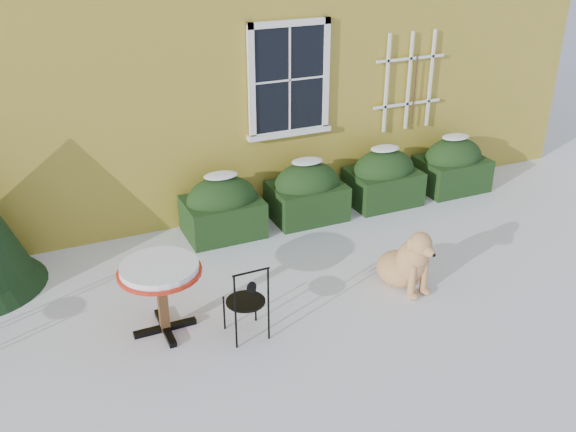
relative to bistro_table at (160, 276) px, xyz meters
name	(u,v)px	position (x,y,z in m)	size (l,w,h in m)	color
ground	(325,325)	(1.63, -0.64, -0.68)	(80.00, 80.00, 0.00)	white
hedge_row	(346,185)	(3.28, 1.91, -0.28)	(4.95, 0.80, 0.91)	black
bistro_table	(160,276)	(0.00, 0.00, 0.00)	(0.89, 0.89, 0.82)	black
patio_chair_near	(247,301)	(0.79, -0.46, -0.24)	(0.42, 0.42, 0.88)	black
dog	(407,263)	(2.88, -0.33, -0.35)	(0.61, 0.94, 0.83)	tan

